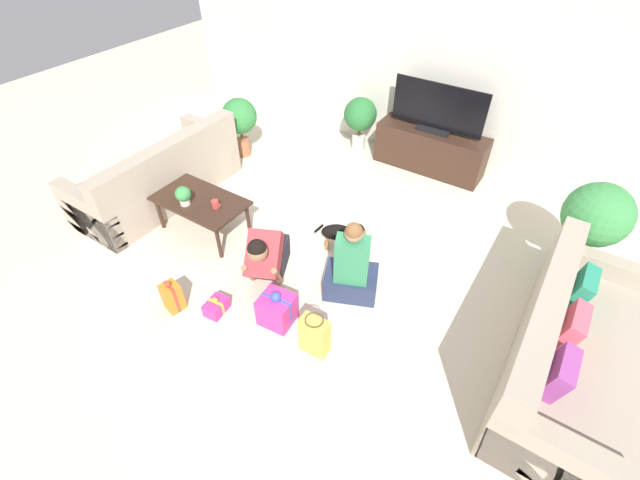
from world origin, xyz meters
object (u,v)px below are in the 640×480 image
tv (438,111)px  person_sitting (352,269)px  potted_plant_corner_left (240,119)px  gift_bag_a (314,335)px  gift_box_a (216,306)px  potted_plant_corner_right (595,219)px  coffee_table (200,203)px  tabletop_plant (183,195)px  gift_box_b (277,309)px  dog (343,232)px  gift_box_c (172,297)px  potted_plant_back_left (360,116)px  tv_console (430,150)px  mug (215,204)px  sofa_left (160,177)px  person_kneeling (267,255)px  sofa_right (569,354)px

tv → person_sitting: (0.26, -2.63, -0.54)m
potted_plant_corner_left → gift_bag_a: (2.78, -2.26, -0.37)m
person_sitting → gift_box_a: 1.36m
potted_plant_corner_right → person_sitting: size_ratio=1.16×
coffee_table → potted_plant_corner_left: bearing=116.2°
gift_box_a → tabletop_plant: tabletop_plant is taller
potted_plant_corner_right → gift_box_b: size_ratio=2.82×
dog → gift_box_c: gift_box_c is taller
gift_box_b → potted_plant_back_left: bearing=106.4°
potted_plant_back_left → gift_box_a: bearing=-83.4°
tv_console → tv: tv is taller
tv → gift_box_b: tv is taller
coffee_table → dog: coffee_table is taller
potted_plant_back_left → mug: potted_plant_back_left is taller
coffee_table → gift_box_b: size_ratio=2.78×
potted_plant_corner_right → potted_plant_back_left: potted_plant_corner_right is taller
potted_plant_corner_right → potted_plant_back_left: bearing=161.9°
potted_plant_corner_left → potted_plant_corner_right: 4.51m
sofa_left → dog: sofa_left is taller
sofa_left → person_kneeling: size_ratio=2.61×
tv → gift_box_c: size_ratio=3.41×
potted_plant_corner_right → gift_box_c: 4.15m
potted_plant_corner_left → tabletop_plant: (0.71, -1.73, -0.00)m
person_sitting → dog: bearing=-75.1°
coffee_table → gift_box_b: 1.65m
person_kneeling → gift_bag_a: size_ratio=1.91×
tv → gift_box_c: bearing=-105.9°
dog → sofa_left: bearing=73.2°
sofa_left → tv_console: (2.58, 2.54, -0.02)m
potted_plant_corner_left → person_kneeling: bearing=-43.4°
potted_plant_corner_left → dog: potted_plant_corner_left is taller
sofa_left → gift_box_c: sofa_left is taller
tv_console → potted_plant_back_left: (-1.10, -0.05, 0.23)m
person_kneeling → gift_box_a: 0.69m
mug → tv_console: bearing=62.8°
sofa_left → potted_plant_back_left: bearing=149.1°
coffee_table → gift_box_b: bearing=-21.2°
sofa_left → gift_box_a: (1.89, -1.02, -0.24)m
sofa_left → gift_box_c: 1.95m
gift_box_b → dog: bearing=90.7°
person_kneeling → tv: bearing=54.5°
gift_bag_a → gift_box_b: bearing=170.5°
sofa_right → gift_box_c: sofa_right is taller
sofa_left → gift_box_b: 2.58m
tabletop_plant → gift_box_c: bearing=-53.2°
sofa_right → coffee_table: 3.88m
sofa_right → potted_plant_corner_right: 1.46m
coffee_table → tabletop_plant: (-0.07, -0.15, 0.17)m
person_kneeling → dog: 0.93m
sofa_left → tabletop_plant: (0.86, -0.34, 0.26)m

